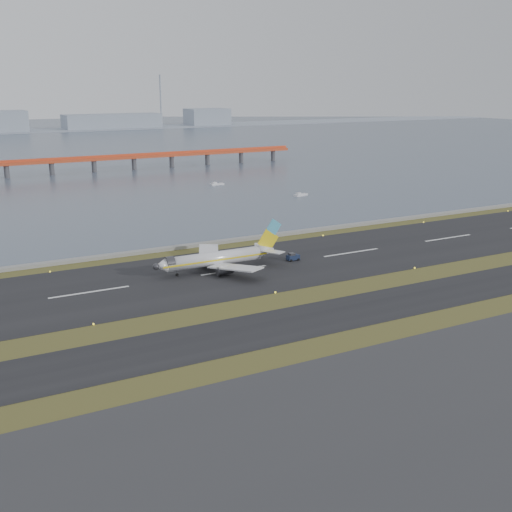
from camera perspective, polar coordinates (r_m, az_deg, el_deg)
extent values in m
plane|color=#404D1B|center=(151.95, 3.16, -4.11)|extent=(1000.00, 1000.00, 0.00)
cube|color=#303033|center=(112.77, 18.34, -11.97)|extent=(1000.00, 50.00, 0.10)
cube|color=black|center=(142.50, 5.71, -5.47)|extent=(1000.00, 18.00, 0.10)
cube|color=black|center=(176.88, -1.96, -1.29)|extent=(1000.00, 45.00, 0.10)
cube|color=gray|center=(203.09, -5.77, 0.93)|extent=(1000.00, 2.50, 1.00)
cube|color=#455263|center=(588.80, -21.41, 9.20)|extent=(1400.00, 800.00, 1.30)
cube|color=#C54421|center=(386.27, -14.23, 8.33)|extent=(260.00, 5.00, 1.60)
cube|color=#C54421|center=(386.11, -14.25, 8.55)|extent=(260.00, 0.40, 1.40)
cylinder|color=#4C4C51|center=(386.79, -14.19, 7.67)|extent=(2.80, 2.80, 7.00)
cylinder|color=#4C4C51|center=(421.02, -1.34, 8.68)|extent=(2.80, 2.80, 7.00)
cube|color=#8F9AA9|center=(773.69, -12.66, 11.62)|extent=(110.00, 35.00, 16.00)
cube|color=#8F9AA9|center=(815.28, -4.37, 12.24)|extent=(50.00, 35.00, 20.00)
cylinder|color=#8F9AA9|center=(791.68, -8.47, 13.48)|extent=(1.80, 1.80, 60.00)
cylinder|color=silver|center=(176.04, -3.74, -0.23)|extent=(28.00, 3.80, 3.80)
cone|color=silver|center=(170.33, -8.50, -0.89)|extent=(3.20, 3.80, 3.80)
cone|color=silver|center=(183.11, 0.85, 0.50)|extent=(5.00, 3.80, 3.80)
cube|color=yellow|center=(174.36, -3.48, -0.37)|extent=(31.00, 0.06, 0.45)
cube|color=yellow|center=(177.72, -4.00, -0.08)|extent=(31.00, 0.06, 0.45)
cube|color=silver|center=(169.78, -1.85, -1.03)|extent=(11.31, 15.89, 1.66)
cube|color=silver|center=(184.57, -4.24, 0.26)|extent=(11.31, 15.89, 1.66)
cylinder|color=#333237|center=(171.54, -2.73, -1.28)|extent=(4.20, 2.10, 2.10)
cylinder|color=#333237|center=(182.01, -4.39, -0.35)|extent=(4.20, 2.10, 2.10)
cube|color=yellow|center=(182.79, 1.07, 1.41)|extent=(6.80, 0.35, 6.85)
cube|color=#4AADD3|center=(182.88, 1.60, 2.61)|extent=(4.85, 0.37, 4.90)
cube|color=silver|center=(179.94, 1.53, 0.40)|extent=(5.64, 6.80, 0.22)
cube|color=silver|center=(186.34, 0.36, 0.92)|extent=(5.64, 6.80, 0.22)
cylinder|color=black|center=(172.74, -7.03, -1.67)|extent=(0.80, 0.28, 0.80)
cylinder|color=black|center=(175.02, -2.89, -1.31)|extent=(1.00, 0.38, 1.00)
cylinder|color=black|center=(179.89, -3.67, -0.87)|extent=(1.00, 0.38, 1.00)
cube|color=#16213D|center=(186.75, 3.31, -0.11)|extent=(3.65, 2.06, 1.37)
cube|color=#333237|center=(186.28, 3.19, 0.14)|extent=(1.60, 1.71, 0.80)
cylinder|color=black|center=(185.53, 3.12, -0.41)|extent=(0.80, 0.34, 0.80)
cylinder|color=black|center=(187.02, 2.83, -0.28)|extent=(0.80, 0.34, 0.80)
cylinder|color=black|center=(186.83, 3.78, -0.31)|extent=(0.80, 0.34, 0.80)
cylinder|color=black|center=(188.31, 3.48, -0.18)|extent=(0.80, 0.34, 0.80)
cube|color=silver|center=(295.93, 4.01, 5.42)|extent=(7.49, 3.97, 0.92)
cube|color=silver|center=(294.69, 3.81, 5.54)|extent=(2.39, 2.10, 0.92)
cube|color=silver|center=(327.84, -3.48, 6.37)|extent=(7.37, 2.89, 0.93)
cube|color=silver|center=(326.95, -3.71, 6.49)|extent=(2.20, 1.82, 0.93)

